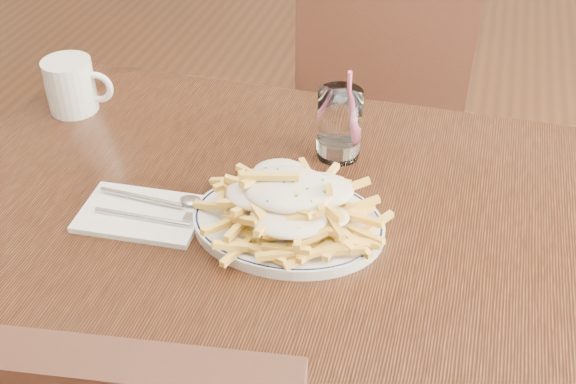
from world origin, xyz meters
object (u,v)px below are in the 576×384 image
(table, at_px, (292,254))
(coffee_mug, at_px, (72,86))
(chair_far, at_px, (379,109))
(loaded_fries, at_px, (288,196))
(water_glass, at_px, (339,128))
(fries_plate, at_px, (288,223))

(table, height_order, coffee_mug, coffee_mug)
(table, xyz_separation_m, chair_far, (0.02, 0.79, -0.17))
(chair_far, distance_m, loaded_fries, 0.88)
(water_glass, xyz_separation_m, coffee_mug, (-0.52, 0.02, -0.00))
(table, bearing_deg, chair_far, 88.39)
(table, relative_size, fries_plate, 3.68)
(loaded_fries, bearing_deg, coffee_mug, 154.17)
(loaded_fries, bearing_deg, water_glass, 82.00)
(water_glass, bearing_deg, loaded_fries, -98.00)
(chair_far, distance_m, coffee_mug, 0.83)
(fries_plate, height_order, coffee_mug, coffee_mug)
(chair_far, distance_m, water_glass, 0.67)
(fries_plate, distance_m, water_glass, 0.23)
(table, distance_m, water_glass, 0.24)
(chair_far, relative_size, loaded_fries, 3.15)
(fries_plate, xyz_separation_m, coffee_mug, (-0.49, 0.24, 0.04))
(fries_plate, xyz_separation_m, water_glass, (0.03, 0.22, 0.04))
(chair_far, bearing_deg, water_glass, -89.09)
(chair_far, height_order, water_glass, water_glass)
(water_glass, bearing_deg, fries_plate, -98.00)
(loaded_fries, distance_m, coffee_mug, 0.55)
(fries_plate, bearing_deg, table, 91.69)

